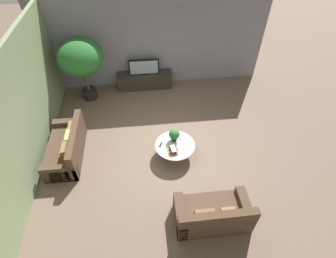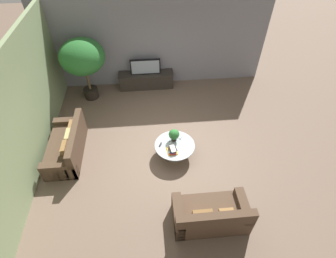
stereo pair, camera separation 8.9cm
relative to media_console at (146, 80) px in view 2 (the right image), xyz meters
name	(u,v)px [view 2 (the right image)]	position (x,y,z in m)	size (l,w,h in m)	color
ground_plane	(164,147)	(0.37, -2.94, -0.28)	(24.00, 24.00, 0.00)	brown
back_wall_stone	(155,42)	(0.37, 0.32, 1.22)	(7.40, 0.12, 3.00)	gray
side_wall_left	(25,108)	(-2.89, -2.74, 1.22)	(0.12, 7.40, 3.00)	gray
media_console	(146,80)	(0.00, 0.00, 0.00)	(1.89, 0.50, 0.54)	#2D2823
television	(145,67)	(0.00, 0.00, 0.52)	(1.02, 0.13, 0.53)	black
coffee_table	(175,148)	(0.64, -3.24, 0.00)	(1.06, 1.06, 0.40)	#756656
couch_by_wall	(67,146)	(-2.20, -2.93, 0.01)	(0.84, 1.79, 0.84)	#4C3828
couch_near_entry	(211,215)	(1.20, -5.21, 0.00)	(1.59, 0.84, 0.84)	#4C3828
potted_palm_tall	(83,58)	(-1.88, -0.43, 1.19)	(1.37, 1.37, 2.05)	black
potted_plant_tabletop	(174,135)	(0.64, -3.07, 0.32)	(0.28, 0.28, 0.36)	black
book_stack	(172,150)	(0.56, -3.45, 0.16)	(0.28, 0.31, 0.11)	gold
remote_black	(161,144)	(0.27, -3.21, 0.13)	(0.04, 0.16, 0.02)	black
remote_silver	(181,137)	(0.85, -2.99, 0.13)	(0.04, 0.16, 0.02)	gray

